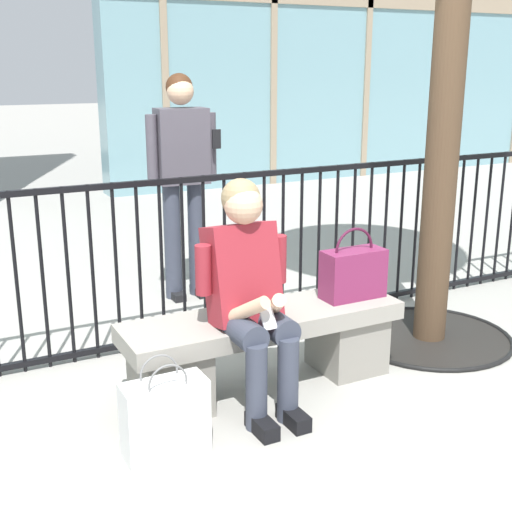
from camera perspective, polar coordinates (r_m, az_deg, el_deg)
ground_plane at (r=3.92m, az=0.68°, el=-10.96°), size 60.00×60.00×0.00m
stone_bench at (r=3.81m, az=0.69°, el=-7.31°), size 1.60×0.44×0.45m
seated_person_with_phone at (r=3.50m, az=-0.54°, el=-2.79°), size 0.52×0.66×1.21m
handbag_on_bench at (r=3.98m, az=8.18°, el=-1.40°), size 0.37×0.17×0.42m
shopping_bag at (r=3.26m, az=-7.66°, el=-13.30°), size 0.39×0.17×0.48m
bystander_at_railing at (r=5.19m, az=-6.20°, el=7.22°), size 0.55×0.27×1.71m
plaza_railing at (r=4.43m, az=-4.36°, el=-0.15°), size 7.65×0.04×1.09m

